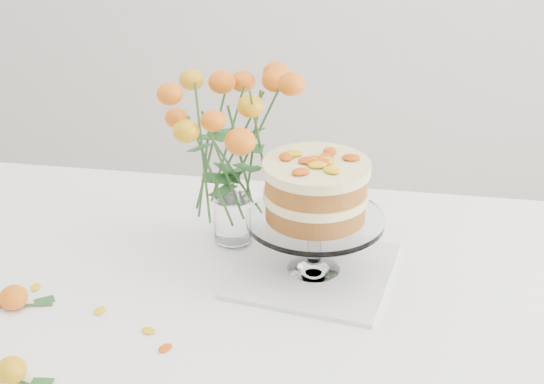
{
  "coord_description": "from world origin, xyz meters",
  "views": [
    {
      "loc": [
        0.35,
        -1.11,
        1.51
      ],
      "look_at": [
        0.14,
        0.13,
        0.89
      ],
      "focal_mm": 50.0,
      "sensor_mm": 36.0,
      "label": 1
    }
  ],
  "objects": [
    {
      "name": "napkin",
      "position": [
        0.23,
        0.08,
        0.76
      ],
      "size": [
        0.32,
        0.32,
        0.01
      ],
      "primitive_type": "cube",
      "rotation": [
        0.0,
        0.0,
        -0.16
      ],
      "color": "silver",
      "rests_on": "table"
    },
    {
      "name": "rose_vase",
      "position": [
        0.05,
        0.17,
        0.98
      ],
      "size": [
        0.25,
        0.25,
        0.38
      ],
      "rotation": [
        0.0,
        0.0,
        -0.02
      ],
      "color": "silver",
      "rests_on": "table"
    },
    {
      "name": "loose_rose_far",
      "position": [
        -0.27,
        -0.11,
        0.78
      ],
      "size": [
        0.09,
        0.05,
        0.04
      ],
      "rotation": [
        0.0,
        0.0,
        0.22
      ],
      "color": "#D2650A",
      "rests_on": "table"
    },
    {
      "name": "stray_petal_b",
      "position": [
        -0.02,
        -0.14,
        0.76
      ],
      "size": [
        0.03,
        0.02,
        0.0
      ],
      "primitive_type": "ellipsoid",
      "color": "#E3B60E",
      "rests_on": "table"
    },
    {
      "name": "stray_petal_c",
      "position": [
        0.02,
        -0.18,
        0.76
      ],
      "size": [
        0.03,
        0.02,
        0.0
      ],
      "primitive_type": "ellipsoid",
      "color": "#E3B60E",
      "rests_on": "table"
    },
    {
      "name": "cake_stand",
      "position": [
        0.23,
        0.08,
        0.92
      ],
      "size": [
        0.25,
        0.25,
        0.22
      ],
      "rotation": [
        0.0,
        0.0,
        0.22
      ],
      "color": "silver",
      "rests_on": "napkin"
    },
    {
      "name": "loose_rose_near",
      "position": [
        -0.18,
        -0.29,
        0.78
      ],
      "size": [
        0.08,
        0.05,
        0.04
      ],
      "rotation": [
        0.0,
        0.0,
        -0.29
      ],
      "color": "yellow",
      "rests_on": "table"
    },
    {
      "name": "table",
      "position": [
        0.0,
        0.0,
        0.67
      ],
      "size": [
        1.43,
        0.93,
        0.76
      ],
      "color": "tan",
      "rests_on": "ground"
    },
    {
      "name": "stray_petal_a",
      "position": [
        -0.12,
        -0.1,
        0.76
      ],
      "size": [
        0.03,
        0.02,
        0.0
      ],
      "primitive_type": "ellipsoid",
      "color": "#E3B60E",
      "rests_on": "table"
    },
    {
      "name": "stray_petal_d",
      "position": [
        -0.26,
        -0.05,
        0.76
      ],
      "size": [
        0.03,
        0.02,
        0.0
      ],
      "primitive_type": "ellipsoid",
      "color": "#E3B60E",
      "rests_on": "table"
    }
  ]
}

